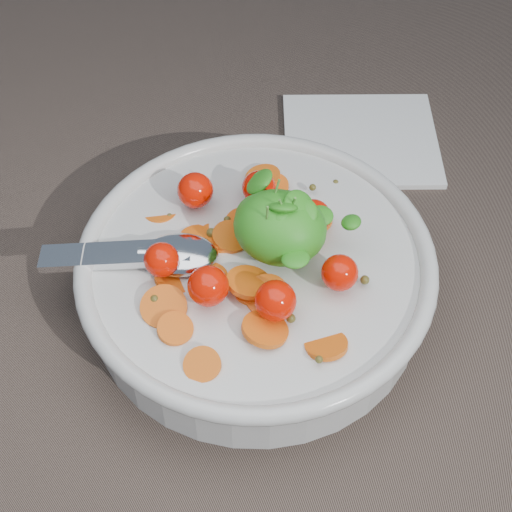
% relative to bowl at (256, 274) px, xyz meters
% --- Properties ---
extents(ground, '(6.00, 6.00, 0.00)m').
position_rel_bowl_xyz_m(ground, '(0.00, 0.03, -0.03)').
color(ground, brown).
rests_on(ground, ground).
extents(bowl, '(0.30, 0.28, 0.12)m').
position_rel_bowl_xyz_m(bowl, '(0.00, 0.00, 0.00)').
color(bowl, silver).
rests_on(bowl, ground).
extents(napkin, '(0.18, 0.17, 0.01)m').
position_rel_bowl_xyz_m(napkin, '(0.04, 0.21, -0.03)').
color(napkin, silver).
rests_on(napkin, ground).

